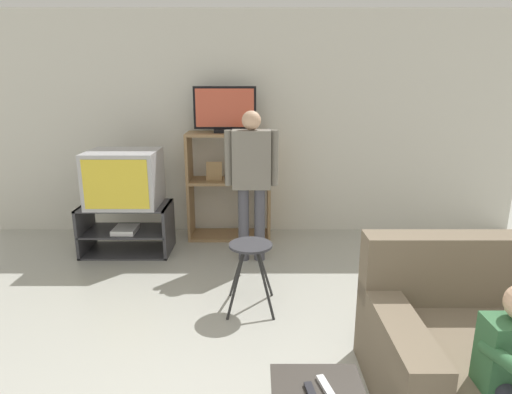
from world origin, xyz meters
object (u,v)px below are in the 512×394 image
Objects in this scene: remote_control_white at (327,387)px; person_standing_adult at (253,173)px; remote_control_black at (313,394)px; television_flat at (226,111)px; folding_stool at (252,255)px; tv_stand at (129,229)px; couch at (498,352)px; television_main at (126,178)px; media_shelf at (231,185)px.

remote_control_white is 2.57m from person_standing_adult.
remote_control_black is 0.09m from remote_control_white.
folding_stool is (0.30, -1.67, -1.03)m from television_flat.
person_standing_adult reaches higher than folding_stool.
remote_control_white is (0.36, -1.51, -0.02)m from folding_stool.
tv_stand is at bearing 108.22° from remote_control_white.
tv_stand is 3.22m from remote_control_black.
couch is at bearing -54.29° from person_standing_adult.
remote_control_white is 0.10× the size of couch.
television_main is (0.01, 0.02, 0.56)m from tv_stand.
couch is at bearing -38.42° from tv_stand.
television_flat is at bearing 91.99° from remote_control_black.
remote_control_black is 2.61m from person_standing_adult.
television_flat is at bearing 87.63° from remote_control_white.
television_main is 0.47× the size of person_standing_adult.
television_main is at bearing -156.20° from television_flat.
folding_stool is 0.37× the size of person_standing_adult.
media_shelf is at bearing 23.65° from tv_stand.
folding_stool is 1.78m from couch.
folding_stool reaches higher than tv_stand.
television_main is at bearing -156.88° from media_shelf.
media_shelf is 0.86m from television_flat.
media_shelf reaches higher than television_main.
tv_stand is 1.67× the size of folding_stool.
remote_control_black is at bearing -79.31° from folding_stool.
couch reaches higher than remote_control_white.
television_flat reaches higher than remote_control_white.
media_shelf is at bearing 111.34° from person_standing_adult.
couch is at bearing 16.40° from remote_control_black.
remote_control_black is at bearing -79.49° from television_flat.
television_main reaches higher than tv_stand.
television_main reaches higher than remote_control_white.
remote_control_white is (1.71, -2.72, -0.38)m from television_main.
remote_control_white is 0.09× the size of person_standing_adult.
person_standing_adult is (1.35, -0.21, 0.67)m from tv_stand.
television_flat is 1.99m from folding_stool.
media_shelf reaches higher than folding_stool.
television_flat is 0.94m from person_standing_adult.
tv_stand reaches higher than remote_control_black.
person_standing_adult reaches higher than remote_control_black.
television_flat is at bearing -179.85° from media_shelf.
television_main is at bearing 56.22° from tv_stand.
folding_stool reaches higher than remote_control_white.
folding_stool is 3.91× the size of remote_control_white.
media_shelf is 8.68× the size of remote_control_white.
television_flat is 1.24× the size of folding_stool.
television_main is at bearing 170.38° from person_standing_adult.
remote_control_black is (0.29, -1.56, -0.02)m from folding_stool.
media_shelf reaches higher than couch.
person_standing_adult is (-0.00, 0.99, 0.47)m from folding_stool.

